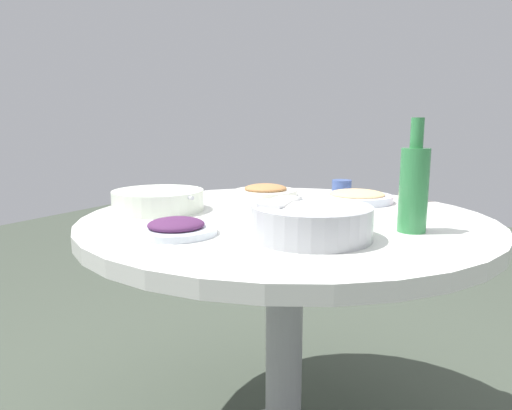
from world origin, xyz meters
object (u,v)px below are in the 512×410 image
(dish_noodles, at_px, (357,197))
(tea_cup_far, at_px, (341,187))
(dish_eggplant, at_px, (176,228))
(rice_bowl, at_px, (311,221))
(green_bottle, at_px, (414,187))
(tea_cup_near, at_px, (417,192))
(round_dining_table, at_px, (285,249))
(soup_bowl, at_px, (158,201))
(dish_tofu_braise, at_px, (266,191))

(dish_noodles, xyz_separation_m, tea_cup_far, (0.11, -0.17, 0.01))
(dish_noodles, bearing_deg, dish_eggplant, 70.33)
(rice_bowl, height_order, green_bottle, green_bottle)
(rice_bowl, height_order, tea_cup_near, rice_bowl)
(tea_cup_far, bearing_deg, dish_noodles, 124.09)
(round_dining_table, relative_size, tea_cup_near, 16.94)
(soup_bowl, xyz_separation_m, tea_cup_far, (-0.37, -0.63, -0.00))
(round_dining_table, distance_m, green_bottle, 0.42)
(green_bottle, xyz_separation_m, tea_cup_far, (0.36, -0.53, -0.09))
(dish_tofu_braise, relative_size, tea_cup_near, 3.38)
(soup_bowl, xyz_separation_m, tea_cup_near, (-0.66, -0.58, 0.00))
(dish_eggplant, height_order, tea_cup_near, tea_cup_near)
(dish_tofu_braise, relative_size, green_bottle, 0.84)
(round_dining_table, height_order, dish_tofu_braise, dish_tofu_braise)
(dish_tofu_braise, bearing_deg, tea_cup_near, -163.16)
(tea_cup_far, bearing_deg, dish_eggplant, 81.55)
(rice_bowl, bearing_deg, tea_cup_near, -99.84)
(round_dining_table, xyz_separation_m, rice_bowl, (-0.17, 0.22, 0.14))
(dish_tofu_braise, xyz_separation_m, dish_noodles, (-0.34, -0.03, 0.00))
(dish_eggplant, bearing_deg, tea_cup_near, -117.31)
(round_dining_table, relative_size, tea_cup_far, 15.63)
(round_dining_table, height_order, rice_bowl, rice_bowl)
(soup_bowl, bearing_deg, green_bottle, -172.78)
(green_bottle, xyz_separation_m, tea_cup_near, (0.08, -0.49, -0.08))
(green_bottle, distance_m, tea_cup_far, 0.65)
(rice_bowl, relative_size, green_bottle, 1.02)
(green_bottle, bearing_deg, tea_cup_far, -55.70)
(round_dining_table, xyz_separation_m, dish_eggplant, (0.13, 0.34, 0.12))
(round_dining_table, distance_m, soup_bowl, 0.42)
(dish_tofu_braise, height_order, dish_eggplant, dish_tofu_braise)
(green_bottle, bearing_deg, dish_eggplant, 32.24)
(round_dining_table, bearing_deg, dish_tofu_braise, -52.72)
(rice_bowl, xyz_separation_m, dish_noodles, (0.06, -0.54, -0.02))
(rice_bowl, relative_size, tea_cup_far, 3.76)
(soup_bowl, distance_m, dish_noodles, 0.67)
(soup_bowl, bearing_deg, dish_noodles, -136.88)
(rice_bowl, distance_m, dish_eggplant, 0.32)
(rice_bowl, bearing_deg, green_bottle, -136.76)
(rice_bowl, height_order, soup_bowl, rice_bowl)
(dish_noodles, relative_size, tea_cup_far, 3.22)
(dish_tofu_braise, distance_m, green_bottle, 0.69)
(round_dining_table, height_order, soup_bowl, soup_bowl)
(round_dining_table, height_order, tea_cup_far, tea_cup_far)
(rice_bowl, xyz_separation_m, green_bottle, (-0.19, -0.18, 0.07))
(green_bottle, bearing_deg, dish_noodles, -55.60)
(dish_eggplant, relative_size, tea_cup_far, 2.64)
(dish_eggplant, bearing_deg, tea_cup_far, -98.45)
(dish_noodles, xyz_separation_m, tea_cup_near, (-0.17, -0.13, 0.01))
(dish_tofu_braise, height_order, tea_cup_far, tea_cup_far)
(round_dining_table, distance_m, tea_cup_near, 0.56)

